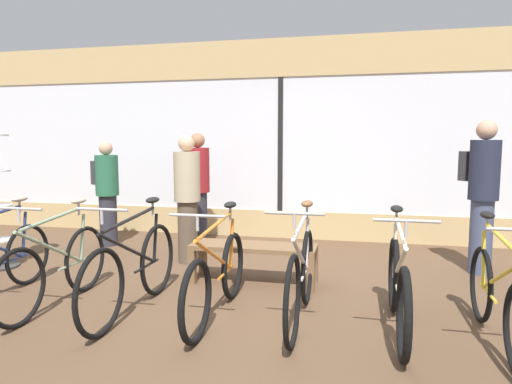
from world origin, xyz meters
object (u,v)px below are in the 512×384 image
Objects in this scene: bicycle_center at (217,276)px; display_bench at (253,251)px; customer_near_bench at (198,186)px; bicycle_center_right at (301,277)px; customer_by_window at (107,190)px; customer_mid_floor at (187,196)px; bicycle_far_right at (498,298)px; customer_near_rack at (482,191)px; bicycle_right at (398,287)px; bicycle_left at (56,267)px; bicycle_center_left at (133,269)px.

bicycle_center is 1.24× the size of display_bench.
bicycle_center_right is at bearing -53.42° from customer_near_bench.
customer_by_window is 0.95× the size of customer_mid_floor.
bicycle_far_right is 2.21m from customer_near_rack.
customer_by_window reaches higher than bicycle_right.
display_bench is at bearing -158.91° from customer_near_rack.
customer_near_rack reaches higher than bicycle_far_right.
bicycle_right is 1.08× the size of customer_by_window.
customer_near_rack is 3.82m from customer_near_bench.
customer_near_bench reaches higher than bicycle_center_right.
customer_near_rack is at bearing 5.08° from customer_mid_floor.
customer_mid_floor is at bearing 135.72° from bicycle_center_right.
bicycle_left is at bearing -176.69° from bicycle_center.
bicycle_center_right is at bearing 3.64° from bicycle_left.
customer_mid_floor is (-0.15, 1.77, 0.47)m from bicycle_center_left.
bicycle_left is 1.58m from bicycle_center.
bicycle_right is at bearing -30.16° from customer_by_window.
customer_mid_floor is (-1.04, 0.67, 0.51)m from display_bench.
bicycle_center is at bearing -175.65° from bicycle_center_right.
bicycle_center_right is at bearing 175.43° from bicycle_far_right.
bicycle_center_right reaches higher than bicycle_left.
customer_near_rack is at bearing 31.26° from bicycle_center_left.
bicycle_center is at bearing -142.56° from customer_near_rack.
customer_near_bench is (1.39, 0.19, 0.07)m from customer_by_window.
customer_near_bench is (-0.18, 0.87, 0.05)m from customer_mid_floor.
display_bench is (-2.20, 1.11, -0.02)m from bicycle_far_right.
display_bench is (-1.47, 1.02, -0.02)m from bicycle_right.
customer_by_window is 0.92× the size of customer_near_bench.
bicycle_right is 0.74m from bicycle_far_right.
bicycle_center_left is 2.35m from bicycle_right.
customer_mid_floor is (-2.51, 1.69, 0.49)m from bicycle_right.
customer_by_window reaches higher than bicycle_far_right.
bicycle_far_right is 2.46m from display_bench.
customer_near_rack is (3.44, 2.09, 0.59)m from bicycle_center_left.
display_bench is (-0.66, 0.99, -0.05)m from bicycle_center_right.
bicycle_center_right is at bearing -44.28° from customer_mid_floor.
bicycle_left is 1.97m from customer_mid_floor.
display_bench is (0.88, 1.10, -0.05)m from bicycle_center_left.
bicycle_center reaches higher than bicycle_far_right.
customer_by_window is at bearing 156.62° from customer_mid_floor.
display_bench is at bearing 145.19° from bicycle_right.
bicycle_center_right is 1.01× the size of customer_near_bench.
customer_mid_floor is at bearing 147.24° from display_bench.
customer_by_window reaches higher than display_bench.
bicycle_right reaches higher than bicycle_left.
bicycle_right is 2.37m from customer_near_rack.
bicycle_center_right is 1.01× the size of bicycle_right.
bicycle_right is 3.06m from customer_mid_floor.
bicycle_right is at bearing -43.64° from customer_near_bench.
bicycle_center_right is 0.94× the size of customer_near_rack.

